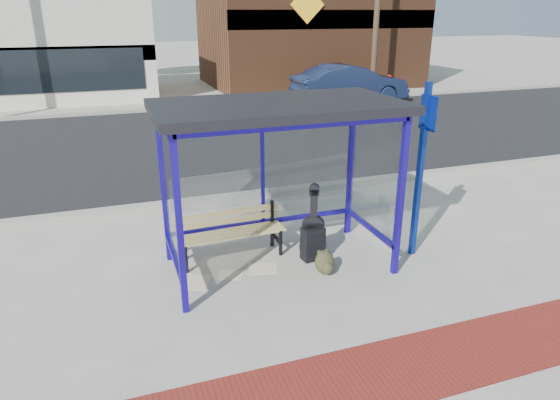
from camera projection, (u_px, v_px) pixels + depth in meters
name	position (u px, v px, depth m)	size (l,w,h in m)	color
ground	(279.00, 266.00, 7.40)	(120.00, 120.00, 0.00)	#B2ADA0
brick_paver_strip	(362.00, 379.00, 5.11)	(60.00, 1.00, 0.01)	maroon
curb_near	(231.00, 197.00, 9.94)	(60.00, 0.25, 0.12)	gray
street_asphalt	(188.00, 141.00, 14.46)	(60.00, 10.00, 0.00)	black
curb_far	(166.00, 109.00, 18.94)	(60.00, 0.25, 0.12)	gray
far_sidewalk	(160.00, 102.00, 20.64)	(60.00, 4.00, 0.01)	#B2ADA0
bus_shelter	(277.00, 127.00, 6.73)	(3.30, 1.80, 2.42)	#1B0D98
storefront_brown	(308.00, 18.00, 25.06)	(10.00, 7.08, 6.40)	#59331E
bench	(230.00, 231.00, 7.51)	(1.66, 0.48, 0.78)	black
guitar_bag	(313.00, 234.00, 7.48)	(0.42, 0.27, 1.13)	black
suitcase	(313.00, 244.00, 7.50)	(0.35, 0.25, 0.57)	black
backpack	(325.00, 263.00, 7.12)	(0.30, 0.28, 0.35)	#32321C
sign_post	(421.00, 162.00, 7.25)	(0.12, 0.33, 2.63)	navy
newspaper_a	(197.00, 282.00, 6.94)	(0.41, 0.33, 0.01)	white
newspaper_b	(231.00, 275.00, 7.13)	(0.36, 0.28, 0.01)	white
newspaper_c	(263.00, 268.00, 7.31)	(0.42, 0.33, 0.01)	white
parked_car	(350.00, 84.00, 20.22)	(1.64, 4.70, 1.55)	#192547
fire_hydrant	(389.00, 83.00, 22.97)	(0.36, 0.24, 0.82)	#9E180B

